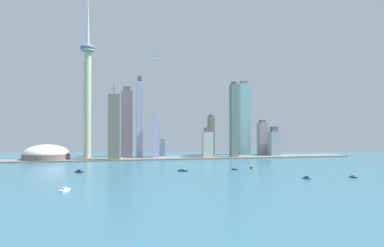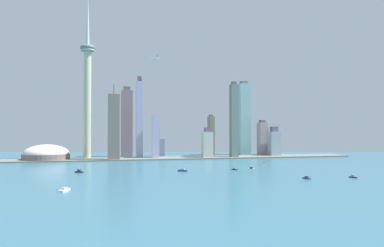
{
  "view_description": "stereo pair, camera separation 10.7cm",
  "coord_description": "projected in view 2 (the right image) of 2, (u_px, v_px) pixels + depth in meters",
  "views": [
    {
      "loc": [
        -155.94,
        -321.97,
        62.2
      ],
      "look_at": [
        11.89,
        412.91,
        76.07
      ],
      "focal_mm": 33.18,
      "sensor_mm": 36.0,
      "label": 1
    },
    {
      "loc": [
        -155.84,
        -322.0,
        62.2
      ],
      "look_at": [
        11.89,
        412.91,
        76.07
      ],
      "focal_mm": 33.18,
      "sensor_mm": 36.0,
      "label": 2
    }
  ],
  "objects": [
    {
      "name": "skyscraper_10",
      "position": [
        114.0,
        127.0,
        723.58
      ],
      "size": [
        23.55,
        20.94,
        155.58
      ],
      "color": "#73695B",
      "rests_on": "ground"
    },
    {
      "name": "boat_2",
      "position": [
        64.0,
        190.0,
        360.92
      ],
      "size": [
        10.8,
        16.81,
        3.82
      ],
      "rotation": [
        0.0,
        0.0,
        4.35
      ],
      "color": "white",
      "rests_on": "ground"
    },
    {
      "name": "boat_5",
      "position": [
        183.0,
        170.0,
        533.47
      ],
      "size": [
        15.13,
        11.19,
        4.42
      ],
      "rotation": [
        0.0,
        0.0,
        5.8
      ],
      "color": "navy",
      "rests_on": "ground"
    },
    {
      "name": "skyscraper_2",
      "position": [
        270.0,
        140.0,
        911.52
      ],
      "size": [
        16.3,
        25.83,
        70.61
      ],
      "color": "beige",
      "rests_on": "ground"
    },
    {
      "name": "boat_4",
      "position": [
        264.0,
        164.0,
        634.88
      ],
      "size": [
        9.23,
        4.69,
        8.99
      ],
      "rotation": [
        0.0,
        0.0,
        6.07
      ],
      "color": "beige",
      "rests_on": "ground"
    },
    {
      "name": "skyscraper_7",
      "position": [
        156.0,
        137.0,
        767.7
      ],
      "size": [
        14.88,
        17.26,
        93.82
      ],
      "color": "#AEA9D0",
      "rests_on": "ground"
    },
    {
      "name": "waterfront_pier",
      "position": [
        184.0,
        158.0,
        772.98
      ],
      "size": [
        766.11,
        67.99,
        2.74
      ],
      "primitive_type": "cube",
      "color": "slate",
      "rests_on": "ground"
    },
    {
      "name": "skyscraper_9",
      "position": [
        262.0,
        139.0,
        857.62
      ],
      "size": [
        19.58,
        22.07,
        86.25
      ],
      "color": "#9D9297",
      "rests_on": "ground"
    },
    {
      "name": "skyscraper_8",
      "position": [
        127.0,
        123.0,
        830.21
      ],
      "size": [
        26.27,
        19.89,
        164.05
      ],
      "color": "gray",
      "rests_on": "ground"
    },
    {
      "name": "boat_1",
      "position": [
        307.0,
        178.0,
        450.92
      ],
      "size": [
        7.03,
        11.43,
        3.45
      ],
      "rotation": [
        0.0,
        0.0,
        1.89
      ],
      "color": "navy",
      "rests_on": "ground"
    },
    {
      "name": "boat_6",
      "position": [
        79.0,
        171.0,
        517.31
      ],
      "size": [
        12.76,
        8.83,
        9.59
      ],
      "rotation": [
        0.0,
        0.0,
        5.85
      ],
      "color": "#221D31",
      "rests_on": "ground"
    },
    {
      "name": "boat_7",
      "position": [
        251.0,
        169.0,
        552.1
      ],
      "size": [
        10.72,
        6.11,
        9.72
      ],
      "rotation": [
        0.0,
        0.0,
        2.88
      ],
      "color": "white",
      "rests_on": "ground"
    },
    {
      "name": "boat_0",
      "position": [
        235.0,
        169.0,
        552.3
      ],
      "size": [
        7.3,
        10.51,
        10.14
      ],
      "rotation": [
        0.0,
        0.0,
        5.13
      ],
      "color": "black",
      "rests_on": "ground"
    },
    {
      "name": "skyscraper_11",
      "position": [
        139.0,
        119.0,
        783.91
      ],
      "size": [
        13.9,
        19.52,
        181.29
      ],
      "color": "#A5A9CF",
      "rests_on": "ground"
    },
    {
      "name": "skyscraper_3",
      "position": [
        207.0,
        144.0,
        774.4
      ],
      "size": [
        21.96,
        17.96,
        67.52
      ],
      "color": "beige",
      "rests_on": "ground"
    },
    {
      "name": "observation_tower",
      "position": [
        87.0,
        83.0,
        756.74
      ],
      "size": [
        32.3,
        32.3,
        360.83
      ],
      "color": "beige",
      "rests_on": "ground"
    },
    {
      "name": "skyscraper_4",
      "position": [
        159.0,
        147.0,
        840.05
      ],
      "size": [
        23.15,
        18.99,
        65.88
      ],
      "color": "gray",
      "rests_on": "ground"
    },
    {
      "name": "ground_plane",
      "position": [
        274.0,
        193.0,
        347.4
      ],
      "size": [
        6000.0,
        6000.0,
        0.0
      ],
      "primitive_type": "plane",
      "color": "#33667B"
    },
    {
      "name": "stadium_dome",
      "position": [
        46.0,
        155.0,
        724.82
      ],
      "size": [
        93.6,
        93.6,
        37.41
      ],
      "color": "#776360",
      "rests_on": "ground"
    },
    {
      "name": "skyscraper_0",
      "position": [
        234.0,
        121.0,
        789.8
      ],
      "size": [
        16.11,
        16.48,
        170.04
      ],
      "color": "slate",
      "rests_on": "ground"
    },
    {
      "name": "skyscraper_5",
      "position": [
        274.0,
        143.0,
        834.81
      ],
      "size": [
        24.33,
        22.9,
        70.42
      ],
      "color": "#9AA9B4",
      "rests_on": "ground"
    },
    {
      "name": "skyscraper_1",
      "position": [
        211.0,
        136.0,
        871.86
      ],
      "size": [
        12.22,
        24.32,
        99.87
      ],
      "color": "#727157",
      "rests_on": "ground"
    },
    {
      "name": "airplane",
      "position": [
        155.0,
        59.0,
        791.2
      ],
      "size": [
        30.95,
        29.13,
        8.13
      ],
      "rotation": [
        0.0,
        0.0,
        1.76
      ],
      "color": "silver"
    },
    {
      "name": "channel_buoy_0",
      "position": [
        98.0,
        165.0,
        622.71
      ],
      "size": [
        1.8,
        1.8,
        2.02
      ],
      "primitive_type": "cone",
      "color": "green",
      "rests_on": "ground"
    },
    {
      "name": "boat_3",
      "position": [
        353.0,
        177.0,
        461.42
      ],
      "size": [
        7.11,
        10.47,
        10.25
      ],
      "rotation": [
        0.0,
        0.0,
        5.18
      ],
      "color": "#0D213A",
      "rests_on": "ground"
    },
    {
      "name": "skyscraper_6",
      "position": [
        244.0,
        119.0,
        891.37
      ],
      "size": [
        27.38,
        25.5,
        185.03
      ],
      "color": "#8BBBBD",
      "rests_on": "ground"
    }
  ]
}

